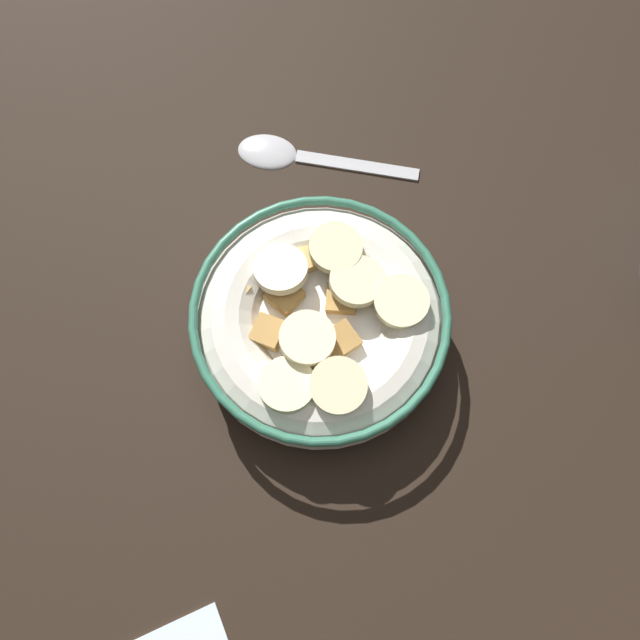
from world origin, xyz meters
TOP-DOWN VIEW (x-y plane):
  - ground_plane at (0.00, 0.00)cm, footprint 120.11×120.11cm
  - cereal_bowl at (0.01, -0.00)cm, footprint 16.91×16.91cm
  - spoon at (7.76, 12.55)cm, footprint 10.44×12.51cm

SIDE VIEW (x-z plane):
  - ground_plane at x=0.00cm, z-range -2.00..0.00cm
  - spoon at x=7.76cm, z-range -0.05..0.75cm
  - cereal_bowl at x=0.01cm, z-range -0.20..5.43cm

